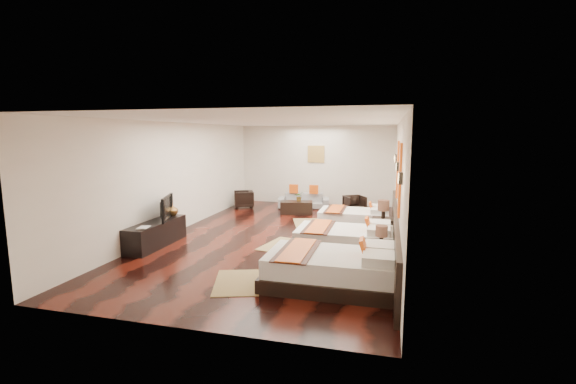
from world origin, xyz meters
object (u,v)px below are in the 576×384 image
(bed_near, at_px, (333,269))
(bed_mid, at_px, (345,240))
(nightstand_b, at_px, (383,227))
(armchair_left, at_px, (244,199))
(bed_far, at_px, (355,219))
(armchair_right, at_px, (355,204))
(coffee_table, at_px, (297,208))
(table_plant, at_px, (299,196))
(tv, at_px, (163,208))
(sofa, at_px, (304,201))
(tv_console, at_px, (156,234))
(figurine, at_px, (172,209))
(book, at_px, (138,228))
(nightstand_a, at_px, (381,254))

(bed_near, relative_size, bed_mid, 1.06)
(nightstand_b, relative_size, armchair_left, 1.52)
(bed_far, bearing_deg, armchair_right, 95.21)
(coffee_table, bearing_deg, bed_mid, -62.36)
(nightstand_b, bearing_deg, table_plant, 134.35)
(tv, height_order, sofa, tv)
(sofa, bearing_deg, table_plant, -95.92)
(bed_mid, xyz_separation_m, tv, (-4.15, -0.30, 0.56))
(bed_far, relative_size, nightstand_b, 1.94)
(tv_console, distance_m, table_plant, 4.93)
(tv_console, relative_size, armchair_left, 2.79)
(bed_far, bearing_deg, figurine, -152.60)
(armchair_left, bearing_deg, sofa, 79.15)
(bed_near, bearing_deg, nightstand_b, 76.01)
(book, distance_m, coffee_table, 5.39)
(nightstand_a, distance_m, figurine, 5.06)
(bed_far, height_order, sofa, bed_far)
(nightstand_b, bearing_deg, armchair_right, 106.06)
(bed_mid, xyz_separation_m, coffee_table, (-1.95, 3.72, -0.07))
(figurine, bearing_deg, bed_near, -25.97)
(bed_near, distance_m, tv, 4.48)
(coffee_table, bearing_deg, tv_console, -117.78)
(sofa, relative_size, armchair_left, 2.64)
(tv, distance_m, table_plant, 4.69)
(armchair_left, distance_m, table_plant, 2.13)
(figurine, bearing_deg, nightstand_b, 10.93)
(bed_near, distance_m, armchair_left, 7.32)
(bed_mid, bearing_deg, book, -164.42)
(tv_console, xyz_separation_m, armchair_left, (0.26, 4.83, 0.02))
(figurine, relative_size, coffee_table, 0.31)
(coffee_table, bearing_deg, armchair_right, 19.88)
(book, bearing_deg, table_plant, 64.98)
(nightstand_a, xyz_separation_m, figurine, (-4.95, 0.99, 0.41))
(sofa, bearing_deg, bed_near, -83.51)
(tv, bearing_deg, bed_far, -76.59)
(nightstand_b, relative_size, table_plant, 3.33)
(bed_near, bearing_deg, armchair_right, 91.73)
(nightstand_b, relative_size, tv, 1.02)
(nightstand_b, distance_m, table_plant, 3.77)
(book, height_order, coffee_table, book)
(bed_near, xyz_separation_m, nightstand_a, (0.75, 1.05, 0.00))
(tv_console, height_order, coffee_table, tv_console)
(sofa, bearing_deg, bed_mid, -77.60)
(figurine, distance_m, coffee_table, 4.25)
(nightstand_b, height_order, armchair_right, nightstand_b)
(figurine, bearing_deg, bed_mid, -2.00)
(armchair_left, bearing_deg, nightstand_b, 31.13)
(tv_console, xyz_separation_m, sofa, (2.25, 5.32, -0.03))
(bed_far, height_order, figurine, figurine)
(table_plant, bearing_deg, nightstand_b, -45.65)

